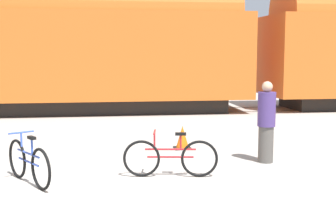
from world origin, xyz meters
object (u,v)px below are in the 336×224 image
freight_train (97,40)px  bicycle_blue (28,162)px  traffic_cone (182,138)px  person_in_purple (266,122)px  bicycle_maroon (170,157)px

freight_train → bicycle_blue: (-1.09, -9.84, -2.35)m
bicycle_blue → traffic_cone: bicycle_blue is taller
person_in_purple → traffic_cone: (-1.49, 1.60, -0.58)m
freight_train → bicycle_blue: bearing=-96.3°
bicycle_blue → person_in_purple: (4.63, 1.00, 0.46)m
bicycle_blue → traffic_cone: (3.15, 2.60, -0.12)m
bicycle_blue → traffic_cone: 4.08m
bicycle_maroon → bicycle_blue: 2.51m
bicycle_blue → person_in_purple: 4.76m
bicycle_maroon → bicycle_blue: (-2.51, -0.11, 0.01)m
freight_train → bicycle_blue: 10.17m
bicycle_blue → bicycle_maroon: bearing=2.6°
person_in_purple → bicycle_blue: bearing=141.3°
bicycle_maroon → person_in_purple: 2.35m
bicycle_maroon → person_in_purple: person_in_purple is taller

